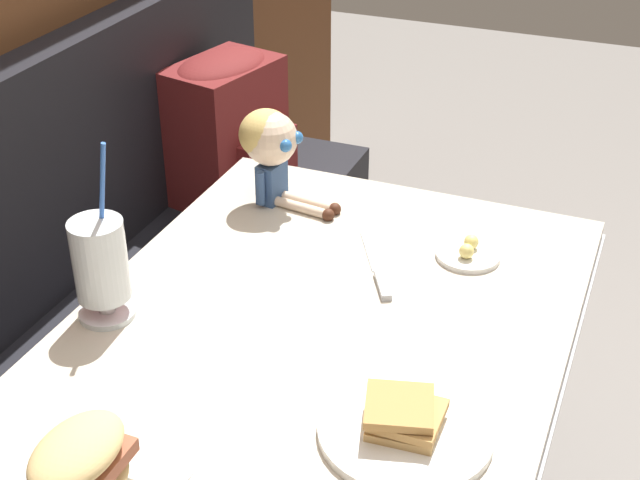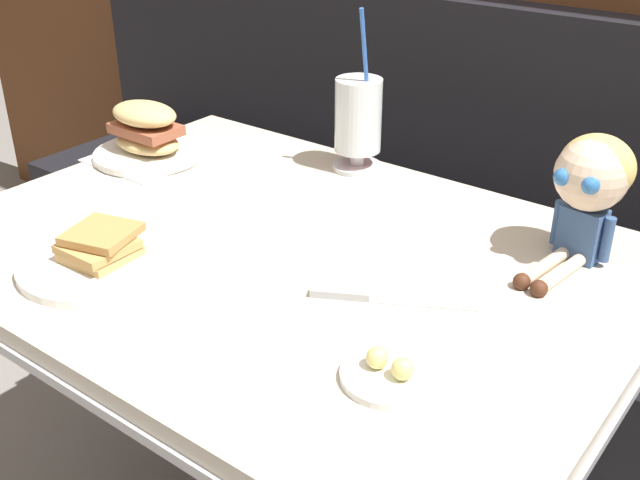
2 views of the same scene
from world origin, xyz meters
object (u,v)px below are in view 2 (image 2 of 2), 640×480
object	(u,v)px
seated_doll	(591,181)
milkshake_glass	(358,120)
butter_saucer	(389,374)
butter_knife	(364,296)
toast_plate	(101,257)
sandwich_plate	(147,137)

from	to	relation	value
seated_doll	milkshake_glass	bearing A→B (deg)	169.72
milkshake_glass	butter_saucer	world-z (taller)	milkshake_glass
butter_knife	toast_plate	bearing A→B (deg)	-156.15
toast_plate	seated_doll	size ratio (longest dim) A/B	1.11
toast_plate	sandwich_plate	size ratio (longest dim) A/B	1.14
butter_saucer	seated_doll	bearing A→B (deg)	80.95
butter_saucer	seated_doll	distance (m)	0.45
milkshake_glass	butter_saucer	distance (m)	0.67
butter_knife	milkshake_glass	bearing A→B (deg)	126.02
sandwich_plate	butter_knife	distance (m)	0.68
sandwich_plate	seated_doll	xyz separation A→B (m)	(0.85, 0.12, 0.08)
sandwich_plate	butter_saucer	bearing A→B (deg)	-21.71
sandwich_plate	seated_doll	size ratio (longest dim) A/B	0.98
sandwich_plate	butter_knife	xyz separation A→B (m)	(0.65, -0.18, -0.04)
butter_knife	seated_doll	size ratio (longest dim) A/B	0.96
butter_saucer	seated_doll	world-z (taller)	seated_doll
toast_plate	butter_saucer	xyz separation A→B (m)	(0.50, 0.03, -0.01)
seated_doll	butter_saucer	bearing A→B (deg)	-99.05
toast_plate	milkshake_glass	size ratio (longest dim) A/B	0.79
toast_plate	milkshake_glass	bearing A→B (deg)	80.83
sandwich_plate	toast_plate	bearing A→B (deg)	-50.64
sandwich_plate	butter_saucer	distance (m)	0.84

